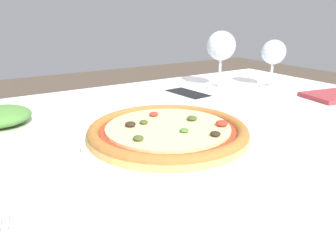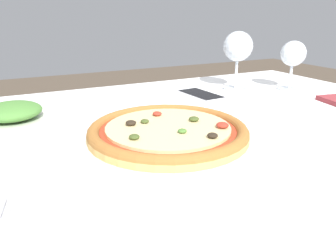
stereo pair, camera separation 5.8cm
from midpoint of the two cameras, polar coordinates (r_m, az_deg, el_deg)
dining_table at (r=0.73m, az=3.37°, el=-6.85°), size 1.21×0.90×0.75m
pizza_plate at (r=0.59m, az=-2.83°, el=-1.23°), size 0.31×0.31×0.04m
fork at (r=0.38m, az=-30.18°, el=-18.62°), size 0.05×0.17×0.00m
wine_glass_far_left at (r=1.06m, az=16.38°, el=11.95°), size 0.07×0.07×0.14m
wine_glass_far_right at (r=1.01m, az=7.56°, el=13.43°), size 0.09×0.09×0.17m
cell_phone at (r=0.91m, az=1.61°, el=5.44°), size 0.08×0.15×0.01m
side_plate at (r=0.74m, az=-29.20°, el=0.72°), size 0.20×0.20×0.05m
napkin_folded at (r=0.99m, az=25.39°, el=4.73°), size 0.17×0.14×0.01m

